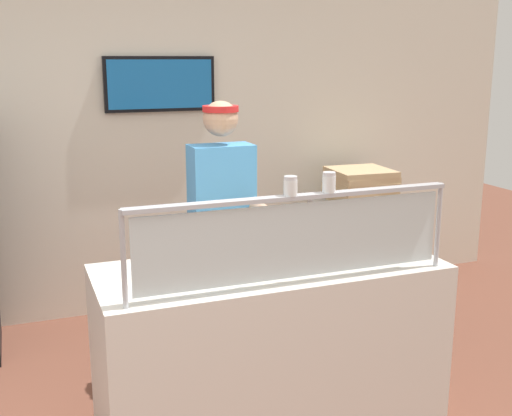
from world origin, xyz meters
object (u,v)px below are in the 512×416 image
parmesan_shaker (291,187)px  pizza_server (237,257)px  pizza_tray (243,259)px  worker_figure (223,225)px  pizza_box_stack (360,185)px  pepper_flake_shaker (329,183)px

parmesan_shaker → pizza_server: bearing=107.4°
pizza_tray → pizza_server: 0.05m
pizza_tray → parmesan_shaker: size_ratio=5.47×
pizza_tray → worker_figure: worker_figure is taller
worker_figure → pizza_box_stack: 1.73m
pizza_server → worker_figure: size_ratio=0.16×
worker_figure → pizza_box_stack: worker_figure is taller
worker_figure → pizza_server: bearing=-101.4°
pepper_flake_shaker → pizza_tray: bearing=123.6°
pepper_flake_shaker → pizza_box_stack: 2.31m
pizza_tray → pizza_server: (-0.04, -0.02, 0.02)m
pizza_tray → parmesan_shaker: bearing=-79.0°
pizza_server → worker_figure: 0.60m
pizza_server → parmesan_shaker: bearing=-75.1°
pizza_server → pepper_flake_shaker: pepper_flake_shaker is taller
pepper_flake_shaker → worker_figure: size_ratio=0.05×
pizza_box_stack → pizza_server: bearing=-137.3°
pizza_server → pepper_flake_shaker: size_ratio=2.91×
worker_figure → pizza_tray: bearing=-97.5°
pizza_tray → worker_figure: (0.07, 0.57, 0.04)m
worker_figure → pizza_box_stack: size_ratio=3.49×
pizza_tray → pizza_box_stack: (1.56, 1.46, 0.02)m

